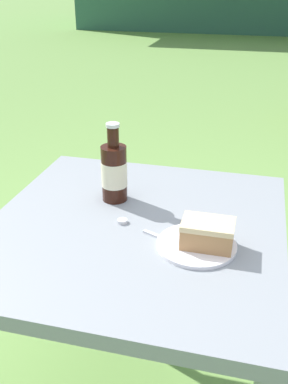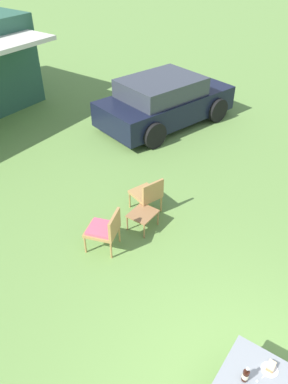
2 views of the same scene
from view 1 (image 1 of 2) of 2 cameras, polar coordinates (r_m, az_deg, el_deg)
The scene contains 5 objects.
patio_table at distance 1.26m, azimuth -1.14°, elevation -6.72°, with size 0.80×0.83×0.68m.
cake_on_plate at distance 1.12m, azimuth 7.56°, elevation -5.76°, with size 0.20×0.20×0.08m.
cola_bottle_near at distance 1.32m, azimuth -3.81°, elevation 2.62°, with size 0.08×0.08×0.24m.
fork at distance 1.14m, azimuth 3.92°, elevation -6.49°, with size 0.18×0.09×0.01m.
loose_bottle_cap at distance 1.23m, azimuth -2.83°, elevation -3.81°, with size 0.03×0.03×0.01m.
Camera 1 is at (0.29, -1.01, 1.31)m, focal length 42.00 mm.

